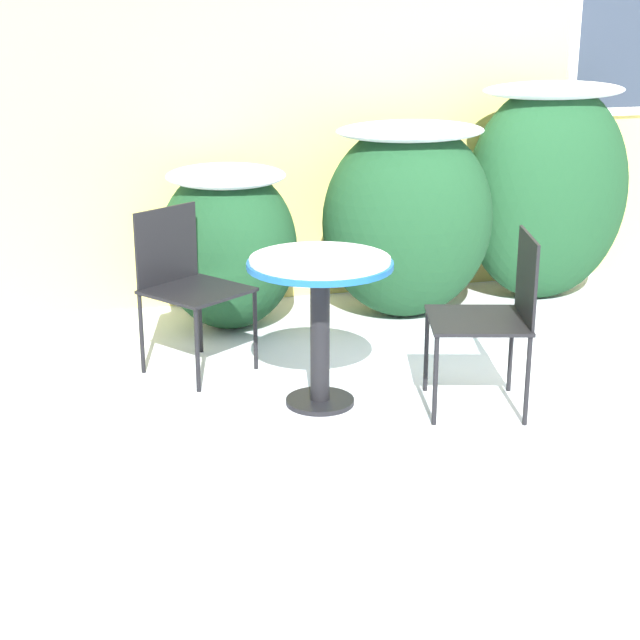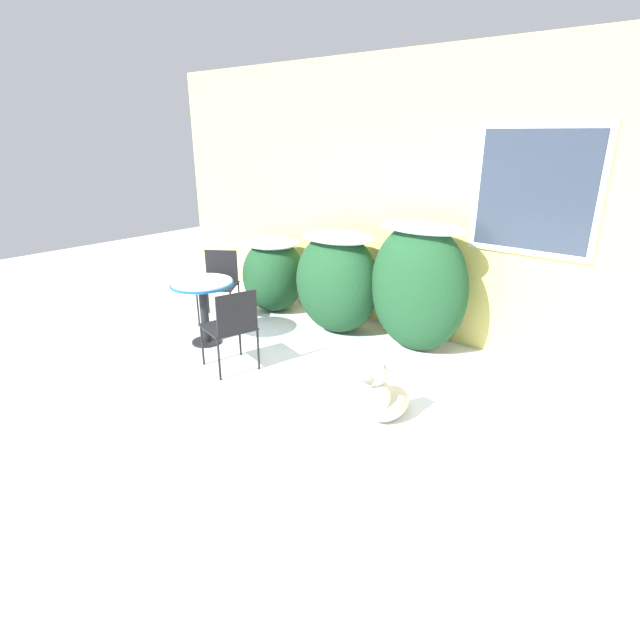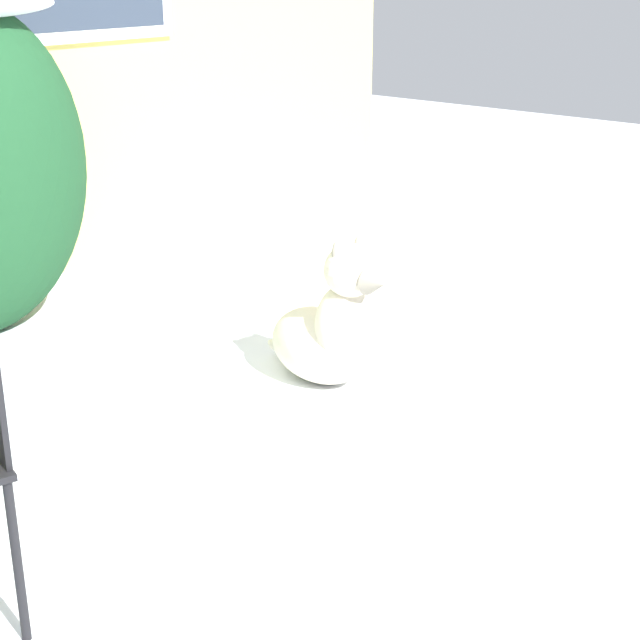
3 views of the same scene
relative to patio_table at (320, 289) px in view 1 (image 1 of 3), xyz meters
The scene contains 8 objects.
ground_plane 1.63m from the patio_table, ahead, with size 16.00×16.00×0.00m, color white.
house_wall 2.69m from the patio_table, 51.26° to the left, with size 8.00×0.10×3.24m.
shrub_left 1.39m from the patio_table, 98.72° to the left, with size 0.86×0.87×1.02m.
shrub_middle 1.62m from the patio_table, 54.07° to the left, with size 1.12×0.83×1.26m.
shrub_right 2.47m from the patio_table, 35.80° to the left, with size 1.17×0.68×1.48m.
patio_table is the anchor object (origin of this frame).
patio_chair_near_table 0.91m from the patio_table, 128.87° to the left, with size 0.67×0.67×0.90m.
patio_chair_far_side 0.87m from the patio_table, 18.57° to the right, with size 0.59×0.59×0.90m.
Camera 1 is at (-2.74, -4.23, 1.95)m, focal length 55.00 mm.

